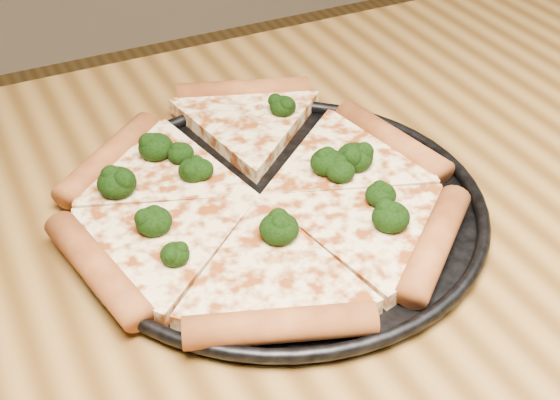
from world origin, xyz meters
name	(u,v)px	position (x,y,z in m)	size (l,w,h in m)	color
dining_table	(358,383)	(0.00, 0.00, 0.66)	(1.20, 0.90, 0.75)	brown
pizza_pan	(280,208)	(-0.01, 0.12, 0.76)	(0.34, 0.34, 0.02)	black
pizza	(259,193)	(-0.02, 0.13, 0.77)	(0.34, 0.38, 0.03)	#FDDF9B
broccoli_florets	(260,178)	(-0.02, 0.14, 0.78)	(0.23, 0.22, 0.02)	black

